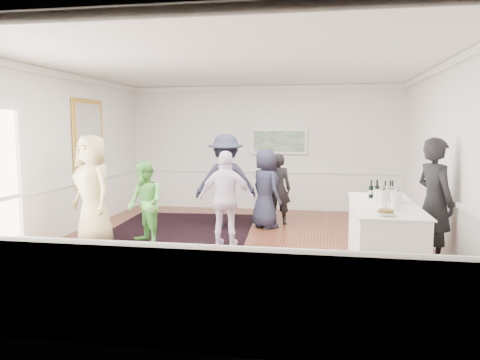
% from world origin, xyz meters
% --- Properties ---
extents(floor, '(8.00, 8.00, 0.00)m').
position_xyz_m(floor, '(0.00, 0.00, 0.00)').
color(floor, brown).
rests_on(floor, ground).
extents(ceiling, '(7.00, 8.00, 0.02)m').
position_xyz_m(ceiling, '(0.00, 0.00, 3.20)').
color(ceiling, white).
rests_on(ceiling, wall_back).
extents(wall_left, '(0.02, 8.00, 3.20)m').
position_xyz_m(wall_left, '(-3.50, 0.00, 1.60)').
color(wall_left, white).
rests_on(wall_left, floor).
extents(wall_right, '(0.02, 8.00, 3.20)m').
position_xyz_m(wall_right, '(3.50, 0.00, 1.60)').
color(wall_right, white).
rests_on(wall_right, floor).
extents(wall_back, '(7.00, 0.02, 3.20)m').
position_xyz_m(wall_back, '(0.00, 4.00, 1.60)').
color(wall_back, white).
rests_on(wall_back, floor).
extents(wall_front, '(7.00, 0.02, 3.20)m').
position_xyz_m(wall_front, '(0.00, -4.00, 1.60)').
color(wall_front, white).
rests_on(wall_front, floor).
extents(wainscoting, '(7.00, 8.00, 1.00)m').
position_xyz_m(wainscoting, '(0.00, 0.00, 0.50)').
color(wainscoting, white).
rests_on(wainscoting, floor).
extents(mirror, '(0.05, 1.25, 1.85)m').
position_xyz_m(mirror, '(-3.45, 1.30, 1.80)').
color(mirror, gold).
rests_on(mirror, wall_left).
extents(landscape_painting, '(1.44, 0.06, 0.66)m').
position_xyz_m(landscape_painting, '(0.40, 3.95, 1.78)').
color(landscape_painting, white).
rests_on(landscape_painting, wall_back).
extents(area_rug, '(3.11, 3.95, 0.02)m').
position_xyz_m(area_rug, '(-1.38, 1.08, 0.01)').
color(area_rug, black).
rests_on(area_rug, floor).
extents(serving_table, '(0.93, 2.45, 0.99)m').
position_xyz_m(serving_table, '(2.41, -0.96, 0.50)').
color(serving_table, white).
rests_on(serving_table, floor).
extents(bartender, '(0.74, 0.85, 1.97)m').
position_xyz_m(bartender, '(3.20, -0.62, 0.99)').
color(bartender, black).
rests_on(bartender, floor).
extents(guest_tan, '(1.16, 1.06, 2.00)m').
position_xyz_m(guest_tan, '(-2.57, -0.30, 1.00)').
color(guest_tan, tan).
rests_on(guest_tan, floor).
extents(guest_green, '(0.93, 0.92, 1.52)m').
position_xyz_m(guest_green, '(-1.66, -0.10, 0.76)').
color(guest_green, '#57BB4A').
rests_on(guest_green, floor).
extents(guest_lilac, '(1.01, 0.44, 1.72)m').
position_xyz_m(guest_lilac, '(-0.16, -0.05, 0.86)').
color(guest_lilac, white).
rests_on(guest_lilac, floor).
extents(guest_dark_a, '(1.43, 1.04, 1.98)m').
position_xyz_m(guest_dark_a, '(-0.51, 1.61, 0.99)').
color(guest_dark_a, '#212338').
rests_on(guest_dark_a, floor).
extents(guest_dark_b, '(0.58, 0.39, 1.57)m').
position_xyz_m(guest_dark_b, '(0.55, 2.13, 0.78)').
color(guest_dark_b, black).
rests_on(guest_dark_b, floor).
extents(guest_navy, '(0.95, 0.97, 1.68)m').
position_xyz_m(guest_navy, '(0.33, 1.71, 0.84)').
color(guest_navy, '#212338').
rests_on(guest_navy, floor).
extents(wine_bottles, '(0.40, 0.24, 0.31)m').
position_xyz_m(wine_bottles, '(2.44, -0.43, 1.15)').
color(wine_bottles, black).
rests_on(wine_bottles, serving_table).
extents(juice_pitchers, '(0.36, 0.61, 0.24)m').
position_xyz_m(juice_pitchers, '(2.43, -1.29, 1.11)').
color(juice_pitchers, '#75B03F').
rests_on(juice_pitchers, serving_table).
extents(ice_bucket, '(0.26, 0.26, 0.25)m').
position_xyz_m(ice_bucket, '(2.53, -0.80, 1.11)').
color(ice_bucket, silver).
rests_on(ice_bucket, serving_table).
extents(nut_bowl, '(0.26, 0.26, 0.08)m').
position_xyz_m(nut_bowl, '(2.31, -1.93, 1.03)').
color(nut_bowl, white).
rests_on(nut_bowl, serving_table).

